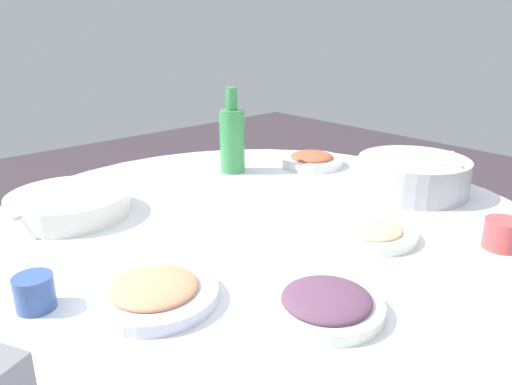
% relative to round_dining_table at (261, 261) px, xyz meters
% --- Properties ---
extents(round_dining_table, '(1.37, 1.37, 0.76)m').
position_rel_round_dining_table_xyz_m(round_dining_table, '(0.00, 0.00, 0.00)').
color(round_dining_table, '#99999E').
rests_on(round_dining_table, ground).
extents(rice_bowl, '(0.30, 0.30, 0.11)m').
position_rel_round_dining_table_xyz_m(rice_bowl, '(-0.13, -0.46, 0.16)').
color(rice_bowl, '#B2B5BA').
rests_on(rice_bowl, round_dining_table).
extents(soup_bowl, '(0.29, 0.30, 0.06)m').
position_rel_round_dining_table_xyz_m(soup_bowl, '(0.35, 0.32, 0.13)').
color(soup_bowl, white).
rests_on(soup_bowl, round_dining_table).
extents(dish_shrimp, '(0.22, 0.22, 0.04)m').
position_rel_round_dining_table_xyz_m(dish_shrimp, '(-0.14, 0.38, 0.12)').
color(dish_shrimp, silver).
rests_on(dish_shrimp, round_dining_table).
extents(dish_stirfry, '(0.21, 0.21, 0.05)m').
position_rel_round_dining_table_xyz_m(dish_stirfry, '(0.24, -0.45, 0.13)').
color(dish_stirfry, silver).
rests_on(dish_stirfry, round_dining_table).
extents(dish_noodles, '(0.20, 0.20, 0.03)m').
position_rel_round_dining_table_xyz_m(dish_noodles, '(-0.24, -0.12, 0.12)').
color(dish_noodles, white).
rests_on(dish_noodles, round_dining_table).
extents(dish_eggplant, '(0.19, 0.19, 0.04)m').
position_rel_round_dining_table_xyz_m(dish_eggplant, '(-0.36, 0.19, 0.12)').
color(dish_eggplant, white).
rests_on(dish_eggplant, round_dining_table).
extents(green_bottle, '(0.08, 0.08, 0.26)m').
position_rel_round_dining_table_xyz_m(green_bottle, '(0.36, -0.21, 0.21)').
color(green_bottle, '#3D934E').
rests_on(green_bottle, round_dining_table).
extents(tea_cup_far, '(0.08, 0.08, 0.06)m').
position_rel_round_dining_table_xyz_m(tea_cup_far, '(-0.45, -0.28, 0.14)').
color(tea_cup_far, '#CA4747').
rests_on(tea_cup_far, round_dining_table).
extents(tea_cup_side, '(0.07, 0.07, 0.06)m').
position_rel_round_dining_table_xyz_m(tea_cup_side, '(-0.02, 0.54, 0.14)').
color(tea_cup_side, '#385699').
rests_on(tea_cup_side, round_dining_table).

